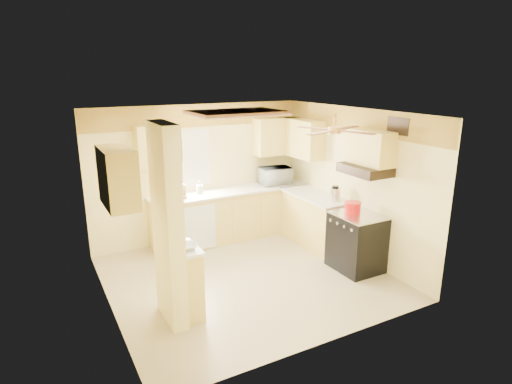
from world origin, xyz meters
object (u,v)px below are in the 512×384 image
stove (356,242)px  dutch_oven (353,207)px  bowl (188,246)px  kettle (335,194)px  microwave (275,176)px

stove → dutch_oven: size_ratio=3.46×
stove → bowl: 2.85m
stove → kettle: kettle is taller
microwave → bowl: 3.40m
microwave → dutch_oven: bearing=101.1°
microwave → stove: bearing=101.6°
microwave → dutch_oven: size_ratio=2.24×
dutch_oven → kettle: (0.11, 0.58, 0.06)m
bowl → kettle: 2.98m
kettle → microwave: bearing=101.6°
bowl → kettle: size_ratio=0.95×
microwave → dutch_oven: microwave is taller
stove → microwave: (-0.22, 2.14, 0.64)m
microwave → kettle: (0.30, -1.46, -0.04)m
bowl → kettle: (2.88, 0.74, 0.09)m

